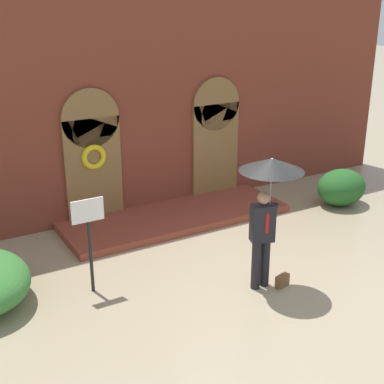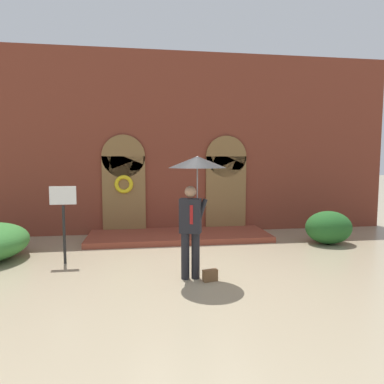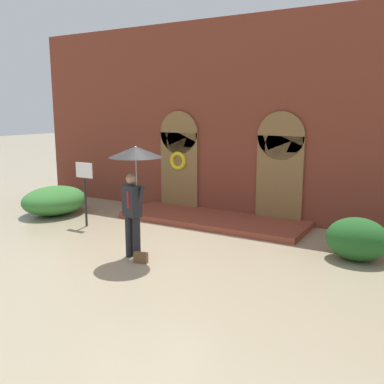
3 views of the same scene
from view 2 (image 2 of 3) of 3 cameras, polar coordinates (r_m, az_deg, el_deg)
ground_plane at (r=7.16m, az=0.52°, el=-13.28°), size 80.00×80.00×0.00m
building_facade at (r=10.91m, az=-2.84°, el=7.41°), size 14.00×2.30×5.60m
person_with_umbrella at (r=6.47m, az=0.59°, el=2.02°), size 1.10×1.10×2.36m
handbag at (r=6.67m, az=3.04°, el=-13.72°), size 0.30×0.19×0.22m
sign_post at (r=7.99m, az=-20.64°, el=-3.08°), size 0.56×0.06×1.72m
shrub_right at (r=10.11m, az=21.80°, el=-5.50°), size 1.26×1.03×0.90m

